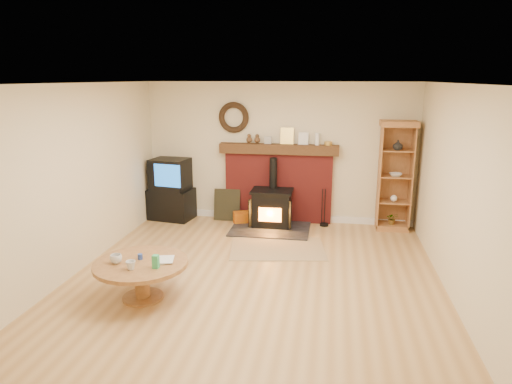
% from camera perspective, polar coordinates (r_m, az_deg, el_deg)
% --- Properties ---
extents(ground, '(5.50, 5.50, 0.00)m').
position_cam_1_polar(ground, '(6.32, -0.24, -10.87)').
color(ground, '#AA7D47').
rests_on(ground, ground).
extents(room_shell, '(5.02, 5.52, 2.61)m').
position_cam_1_polar(room_shell, '(5.90, -0.27, 4.83)').
color(room_shell, beige).
rests_on(room_shell, ground).
extents(chimney_breast, '(2.20, 0.22, 1.78)m').
position_cam_1_polar(chimney_breast, '(8.57, 2.82, 1.52)').
color(chimney_breast, maroon).
rests_on(chimney_breast, ground).
extents(wood_stove, '(1.40, 1.00, 1.25)m').
position_cam_1_polar(wood_stove, '(8.31, 1.97, -2.18)').
color(wood_stove, black).
rests_on(wood_stove, ground).
extents(area_rug, '(1.63, 1.25, 0.01)m').
position_cam_1_polar(area_rug, '(7.37, 2.70, -7.07)').
color(area_rug, brown).
rests_on(area_rug, ground).
extents(tv_unit, '(0.88, 0.67, 1.18)m').
position_cam_1_polar(tv_unit, '(8.91, -10.58, 0.21)').
color(tv_unit, black).
rests_on(tv_unit, ground).
extents(curio_cabinet, '(0.63, 0.45, 1.95)m').
position_cam_1_polar(curio_cabinet, '(8.44, 16.97, 1.94)').
color(curio_cabinet, brown).
rests_on(curio_cabinet, ground).
extents(firelog_box, '(0.40, 0.33, 0.22)m').
position_cam_1_polar(firelog_box, '(8.59, -1.63, -3.22)').
color(firelog_box, orange).
rests_on(firelog_box, ground).
extents(leaning_painting, '(0.50, 0.13, 0.60)m').
position_cam_1_polar(leaning_painting, '(8.74, -3.64, -1.61)').
color(leaning_painting, black).
rests_on(leaning_painting, ground).
extents(fire_tools, '(0.16, 0.16, 0.70)m').
position_cam_1_polar(fire_tools, '(8.53, 8.48, -3.52)').
color(fire_tools, black).
rests_on(fire_tools, ground).
extents(coffee_table, '(1.15, 1.15, 0.64)m').
position_cam_1_polar(coffee_table, '(5.83, -14.21, -9.30)').
color(coffee_table, brown).
rests_on(coffee_table, ground).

